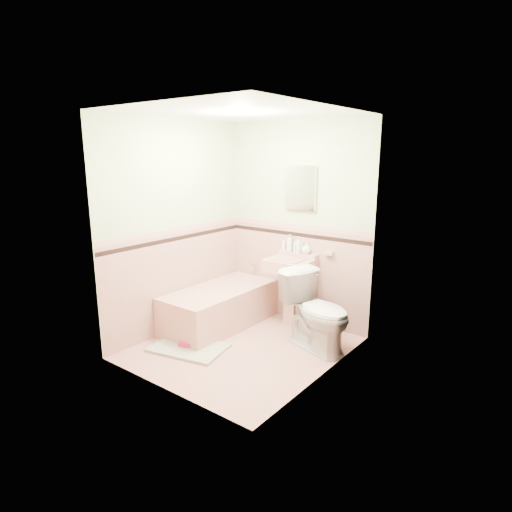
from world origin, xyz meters
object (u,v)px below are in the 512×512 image
Objects in this scene: medicine_cabinet at (301,188)px; bucket at (312,319)px; bathtub at (220,308)px; soap_bottle_mid at (298,244)px; soap_bottle_right at (306,248)px; shoe at (185,344)px; soap_bottle_left at (290,243)px; toilet at (317,311)px; sink at (289,293)px.

bucket is at bearing -26.51° from medicine_cabinet.
soap_bottle_mid reaches higher than bathtub.
soap_bottle_right is at bearing 41.55° from bathtub.
shoe is at bearing -78.08° from bathtub.
soap_bottle_left reaches higher than toilet.
bucket is 1.57m from shoe.
bathtub is 10.31× the size of soap_bottle_right.
soap_bottle_left is 0.99m from bucket.
toilet is at bearing -48.31° from soap_bottle_right.
soap_bottle_right is 0.91m from toilet.
medicine_cabinet reaches higher than soap_bottle_left.
sink is 6.20× the size of shoe.
sink is 4.04× the size of soap_bottle_left.
sink is at bearing -55.99° from soap_bottle_left.
soap_bottle_mid is 0.93m from bucket.
bathtub is at bearing -128.19° from soap_bottle_left.
toilet reaches higher than bathtub.
sink is 5.83× the size of soap_bottle_right.
soap_bottle_right is 0.55× the size of bucket.
toilet is (0.73, -0.54, -0.58)m from soap_bottle_left.
bathtub is at bearing -149.44° from bucket.
shoe is at bearing 147.24° from toilet.
soap_bottle_right is at bearing 0.00° from soap_bottle_left.
medicine_cabinet is at bearing 47.42° from bathtub.
soap_bottle_right is at bearing -13.93° from medicine_cabinet.
toilet is 3.23× the size of bucket.
soap_bottle_right reaches higher than bucket.
medicine_cabinet is 2.28m from shoe.
sink reaches higher than shoe.
soap_bottle_mid is (0.13, 0.00, -0.00)m from soap_bottle_left.
bucket is at bearing 53.31° from toilet.
bucket reaches higher than shoe.
bucket is (0.19, -0.13, -0.85)m from soap_bottle_right.
shoe is at bearing -109.95° from soap_bottle_mid.
sink is at bearing 37.93° from bathtub.
soap_bottle_mid reaches higher than soap_bottle_right.
sink is at bearing -92.41° from soap_bottle_mid.
sink is 0.61m from soap_bottle_mid.
sink is 1.60× the size of medicine_cabinet.
toilet is 0.59m from bucket.
soap_bottle_mid is at bearing 180.00° from soap_bottle_right.
soap_bottle_left is at bearing -166.13° from medicine_cabinet.
soap_bottle_right is 0.17× the size of toilet.
medicine_cabinet is 0.73m from soap_bottle_right.
medicine_cabinet is at bearing 90.00° from sink.
bathtub is 7.49× the size of soap_bottle_mid.
medicine_cabinet is 3.87× the size of shoe.
soap_bottle_left reaches higher than sink.
soap_bottle_mid is 0.12m from soap_bottle_right.
sink is 3.22× the size of bucket.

